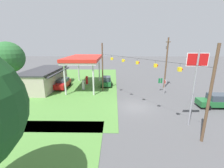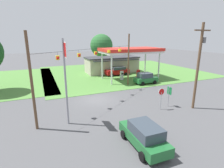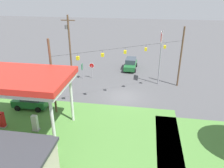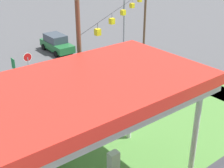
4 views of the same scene
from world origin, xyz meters
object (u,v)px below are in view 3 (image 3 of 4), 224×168
Objects in this scene: car_on_crossroad at (131,64)px; stop_sign_roadside at (92,67)px; fuel_pump_far at (2,120)px; utility_pole_main at (69,42)px; fuel_pump_near at (35,123)px; car_at_pumps_front at (31,100)px; route_sign at (82,68)px; stop_sign_overhead at (161,47)px; gas_station_canopy at (9,79)px.

stop_sign_roadside is (5.66, 5.25, 0.85)m from car_on_crossroad.
fuel_pump_far is 16.41m from utility_pole_main.
fuel_pump_near is 16.37m from utility_pole_main.
route_sign reaches higher than car_at_pumps_front.
stop_sign_roadside is 10.93m from stop_sign_overhead.
car_at_pumps_front is (2.61, -4.19, 0.16)m from fuel_pump_near.
utility_pole_main is (9.44, 4.08, 4.35)m from car_on_crossroad.
fuel_pump_near is 14.68m from stop_sign_roadside.
stop_sign_roadside is (-4.79, -10.29, 0.82)m from car_at_pumps_front.
car_on_crossroad is 0.60× the size of stop_sign_overhead.
car_on_crossroad is 11.17m from utility_pole_main.
car_at_pumps_front is at bearing -32.57° from car_on_crossroad.
fuel_pump_far is at bearing -0.05° from gas_station_canopy.
car_on_crossroad is at bearing -116.07° from gas_station_canopy.
stop_sign_overhead is (-10.21, 0.65, 3.85)m from stop_sign_roadside.
fuel_pump_far is 22.83m from car_on_crossroad.
stop_sign_overhead reaches higher than fuel_pump_far.
fuel_pump_near is (-1.82, -0.00, -4.67)m from gas_station_canopy.
stop_sign_overhead is 0.83× the size of utility_pole_main.
car_on_crossroad is 7.77m from stop_sign_roadside.
route_sign is (1.43, 0.36, -0.10)m from stop_sign_roadside.
stop_sign_overhead is (-12.39, -13.84, 4.83)m from fuel_pump_near.
car_at_pumps_front is 12.29m from utility_pole_main.
route_sign is at bearing -93.04° from fuel_pump_near.
route_sign is 0.25× the size of utility_pole_main.
utility_pole_main reaches higher than stop_sign_overhead.
route_sign reaches higher than car_on_crossroad.
gas_station_canopy is at bearing 179.95° from fuel_pump_far.
car_at_pumps_front is (0.79, -4.19, -4.51)m from gas_station_canopy.
stop_sign_overhead is 3.30× the size of route_sign.
route_sign is at bearing -100.32° from gas_station_canopy.
fuel_pump_far is 0.36× the size of car_on_crossroad.
utility_pole_main is (3.79, -1.17, 3.50)m from stop_sign_roadside.
fuel_pump_near is 14.17m from route_sign.
car_at_pumps_front is 11.38m from stop_sign_roadside.
car_at_pumps_front is 0.52× the size of stop_sign_overhead.
gas_station_canopy is at bearing 44.23° from stop_sign_overhead.
stop_sign_roadside is at bearing -105.43° from gas_station_canopy.
route_sign is at bearing -165.75° from stop_sign_roadside.
gas_station_canopy is at bearing -105.43° from stop_sign_roadside.
car_at_pumps_front is (-1.03, -4.19, 0.16)m from fuel_pump_far.
gas_station_canopy is 6.48× the size of fuel_pump_near.
utility_pole_main reaches higher than car_at_pumps_front.
stop_sign_roadside is at bearing -45.80° from car_on_crossroad.
car_on_crossroad is at bearing -52.31° from stop_sign_overhead.
stop_sign_roadside reaches higher than car_on_crossroad.
route_sign is (7.08, 5.61, 0.75)m from car_on_crossroad.
car_at_pumps_front is 0.43× the size of utility_pole_main.
stop_sign_overhead is at bearing -139.21° from fuel_pump_far.
fuel_pump_far is 0.42× the size of car_at_pumps_front.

